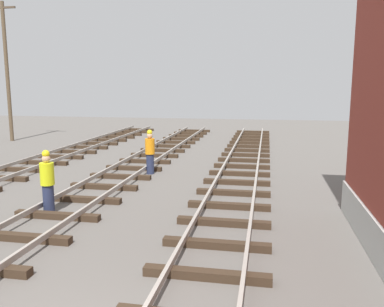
# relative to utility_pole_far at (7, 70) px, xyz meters

# --- Properties ---
(utility_pole_far) EXTENTS (1.80, 0.24, 8.96)m
(utility_pole_far) POSITION_rel_utility_pole_far_xyz_m (0.00, 0.00, 0.00)
(utility_pole_far) COLOR brown
(utility_pole_far) RESTS_ON ground
(track_worker_foreground) EXTENTS (0.40, 0.40, 1.87)m
(track_worker_foreground) POSITION_rel_utility_pole_far_xyz_m (12.03, -8.13, -3.74)
(track_worker_foreground) COLOR #262D4C
(track_worker_foreground) RESTS_ON ground
(track_worker_distant) EXTENTS (0.40, 0.40, 1.87)m
(track_worker_distant) POSITION_rel_utility_pole_far_xyz_m (10.61, -13.76, -3.74)
(track_worker_distant) COLOR #262D4C
(track_worker_distant) RESTS_ON ground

